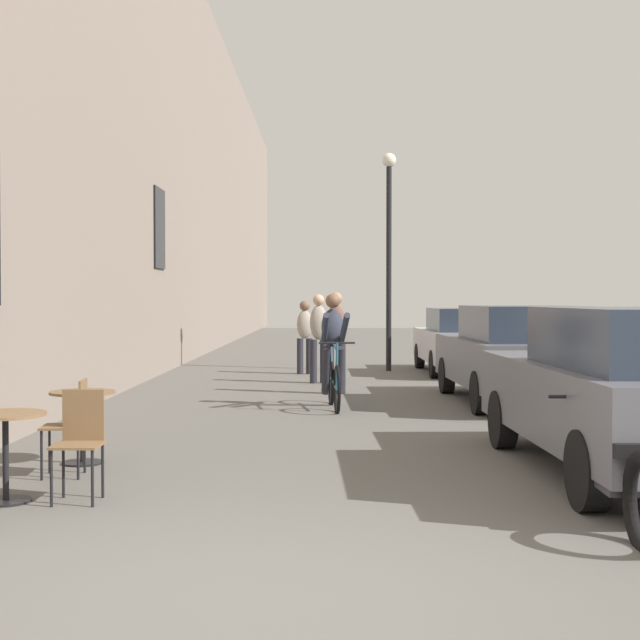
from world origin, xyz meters
name	(u,v)px	position (x,y,z in m)	size (l,w,h in m)	color
ground_plane	(259,597)	(0.00, 0.00, 0.00)	(88.00, 88.00, 0.00)	#5B5954
building_facade_left	(146,128)	(-3.45, 14.00, 5.24)	(0.54, 68.00, 10.48)	gray
cafe_table_near	(5,438)	(-2.21, 2.25, 0.52)	(0.64, 0.64, 0.72)	black
cafe_chair_near_toward_street	(80,437)	(-1.63, 2.33, 0.52)	(0.38, 0.38, 0.89)	black
cafe_table_mid	(82,411)	(-2.05, 3.92, 0.52)	(0.64, 0.64, 0.72)	black
cafe_chair_mid_toward_street	(72,420)	(-1.98, 3.29, 0.52)	(0.41, 0.41, 0.89)	black
cyclist_on_bicycle	(333,354)	(0.47, 8.47, 0.81)	(0.52, 1.76, 1.74)	black
pedestrian_near	(336,336)	(0.52, 10.39, 0.98)	(0.37, 0.29, 1.74)	#26262D
pedestrian_mid	(319,333)	(0.21, 12.29, 0.97)	(0.38, 0.30, 1.71)	#26262D
pedestrian_far	(305,333)	(-0.11, 14.36, 0.89)	(0.38, 0.30, 1.59)	#26262D
street_lamp	(389,233)	(1.76, 15.20, 3.11)	(0.32, 0.32, 4.90)	black
parked_car_nearest	(631,389)	(3.16, 3.32, 0.81)	(1.96, 4.42, 1.56)	#595960
parked_car_second	(515,353)	(3.29, 8.98, 0.79)	(1.93, 4.34, 1.52)	#595960
parked_car_third	(462,340)	(3.31, 14.56, 0.74)	(1.74, 4.02, 1.42)	#B7B7BC
parked_motorcycle	(611,467)	(2.45, 1.65, 0.40)	(0.62, 2.15, 0.92)	black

